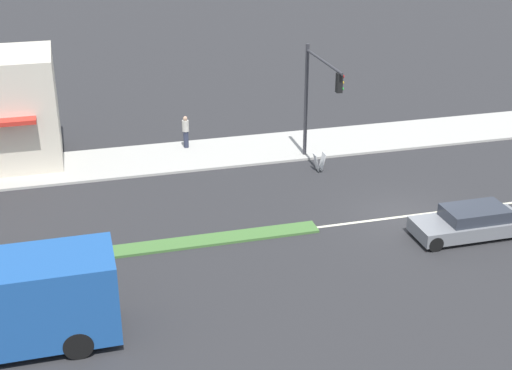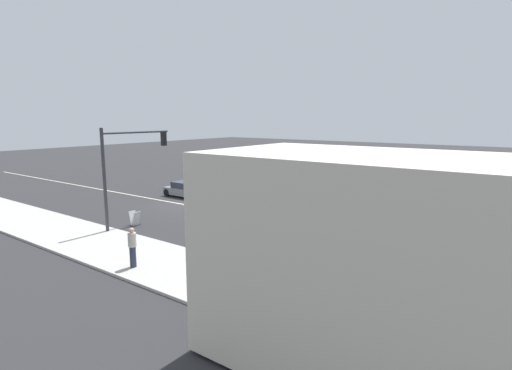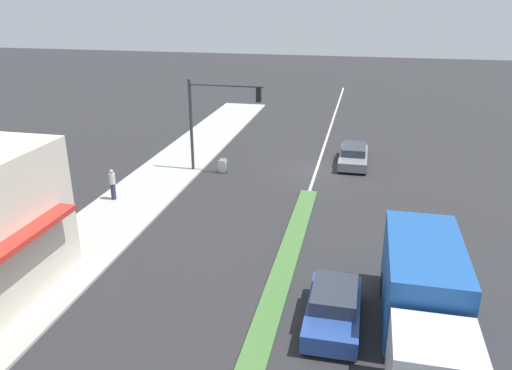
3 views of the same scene
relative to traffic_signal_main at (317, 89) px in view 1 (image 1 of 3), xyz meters
name	(u,v)px [view 1 (image 1 of 3)]	position (x,y,z in m)	size (l,w,h in m)	color
lane_marking_center	(406,216)	(-6.12, -1.93, -3.90)	(0.16, 60.00, 0.01)	beige
traffic_signal_main	(317,89)	(0.00, 0.00, 0.00)	(4.59, 0.34, 5.60)	#333338
pedestrian	(186,131)	(3.94, 5.60, -2.89)	(0.34, 0.34, 1.68)	#282D42
warning_aframe_sign	(319,162)	(-0.46, -0.10, -3.47)	(0.45, 0.53, 0.84)	silver
suv_grey	(470,222)	(-8.32, -3.57, -3.32)	(1.78, 4.47, 1.20)	slate
coupe_blue	(9,282)	(-8.32, 13.74, -3.28)	(1.76, 3.85, 1.30)	#284793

